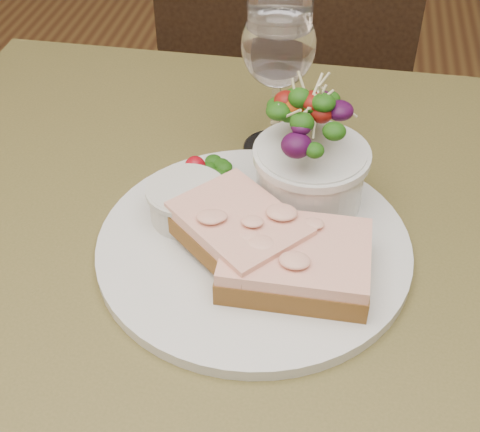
% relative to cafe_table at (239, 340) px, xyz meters
% --- Properties ---
extents(cafe_table, '(0.80, 0.80, 0.75)m').
position_rel_cafe_table_xyz_m(cafe_table, '(0.00, 0.00, 0.00)').
color(cafe_table, '#4B4720').
rests_on(cafe_table, ground).
extents(chair_far, '(0.43, 0.43, 0.90)m').
position_rel_cafe_table_xyz_m(chair_far, '(-0.02, 0.75, -0.36)').
color(chair_far, black).
rests_on(chair_far, ground).
extents(dinner_plate, '(0.29, 0.29, 0.01)m').
position_rel_cafe_table_xyz_m(dinner_plate, '(0.01, 0.03, 0.11)').
color(dinner_plate, silver).
rests_on(dinner_plate, cafe_table).
extents(sandwich_front, '(0.13, 0.10, 0.03)m').
position_rel_cafe_table_xyz_m(sandwich_front, '(0.05, -0.01, 0.13)').
color(sandwich_front, '#4A2E13').
rests_on(sandwich_front, dinner_plate).
extents(sandwich_back, '(0.14, 0.14, 0.03)m').
position_rel_cafe_table_xyz_m(sandwich_back, '(-0.00, 0.02, 0.14)').
color(sandwich_back, '#4A2E13').
rests_on(sandwich_back, dinner_plate).
extents(ramekin, '(0.07, 0.07, 0.04)m').
position_rel_cafe_table_xyz_m(ramekin, '(-0.06, 0.05, 0.13)').
color(ramekin, beige).
rests_on(ramekin, dinner_plate).
extents(salad_bowl, '(0.10, 0.10, 0.13)m').
position_rel_cafe_table_xyz_m(salad_bowl, '(0.05, 0.10, 0.17)').
color(salad_bowl, silver).
rests_on(salad_bowl, dinner_plate).
extents(garnish, '(0.05, 0.04, 0.02)m').
position_rel_cafe_table_xyz_m(garnish, '(-0.06, 0.12, 0.12)').
color(garnish, '#113209').
rests_on(garnish, dinner_plate).
extents(wine_glass, '(0.08, 0.08, 0.18)m').
position_rel_cafe_table_xyz_m(wine_glass, '(0.01, 0.19, 0.22)').
color(wine_glass, white).
rests_on(wine_glass, cafe_table).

